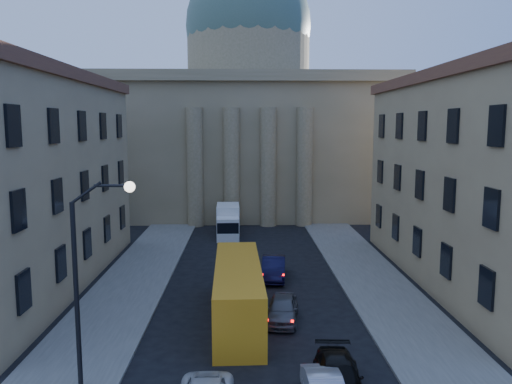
{
  "coord_description": "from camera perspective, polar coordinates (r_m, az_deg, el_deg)",
  "views": [
    {
      "loc": [
        -0.67,
        -11.73,
        10.99
      ],
      "look_at": [
        0.06,
        17.81,
        7.08
      ],
      "focal_mm": 35.0,
      "sensor_mm": 36.0,
      "label": 1
    }
  ],
  "objects": [
    {
      "name": "sidewalk_left",
      "position": [
        32.62,
        -15.58,
        -12.3
      ],
      "size": [
        5.0,
        60.0,
        0.15
      ],
      "primitive_type": "cube",
      "color": "#5E5B56",
      "rests_on": "ground"
    },
    {
      "name": "sidewalk_right",
      "position": [
        32.97,
        15.16,
        -12.07
      ],
      "size": [
        5.0,
        60.0,
        0.15
      ],
      "primitive_type": "cube",
      "color": "#5E5B56",
      "rests_on": "ground"
    },
    {
      "name": "church",
      "position": [
        67.21,
        -0.85,
        8.29
      ],
      "size": [
        68.02,
        28.76,
        36.6
      ],
      "color": "olive",
      "rests_on": "ground"
    },
    {
      "name": "building_left",
      "position": [
        37.64,
        -27.12,
        1.27
      ],
      "size": [
        11.6,
        26.6,
        14.7
      ],
      "color": "tan",
      "rests_on": "ground"
    },
    {
      "name": "building_right",
      "position": [
        38.24,
        26.12,
        1.42
      ],
      "size": [
        11.6,
        26.6,
        14.7
      ],
      "color": "tan",
      "rests_on": "ground"
    },
    {
      "name": "street_lamp",
      "position": [
        21.48,
        -18.61,
        -8.26
      ],
      "size": [
        2.62,
        0.44,
        8.83
      ],
      "color": "black",
      "rests_on": "ground"
    },
    {
      "name": "car_right_mid",
      "position": [
        22.28,
        9.43,
        -20.16
      ],
      "size": [
        2.13,
        4.73,
        1.34
      ],
      "primitive_type": "imported",
      "rotation": [
        0.0,
        0.0,
        -0.05
      ],
      "color": "black",
      "rests_on": "ground"
    },
    {
      "name": "car_right_far",
      "position": [
        29.06,
        3.05,
        -13.19
      ],
      "size": [
        2.23,
        4.36,
        1.42
      ],
      "primitive_type": "imported",
      "rotation": [
        0.0,
        0.0,
        -0.14
      ],
      "color": "#535358",
      "rests_on": "ground"
    },
    {
      "name": "car_right_distant",
      "position": [
        36.59,
        2.03,
        -8.67
      ],
      "size": [
        2.04,
        4.85,
        1.56
      ],
      "primitive_type": "imported",
      "rotation": [
        0.0,
        0.0,
        -0.08
      ],
      "color": "black",
      "rests_on": "ground"
    },
    {
      "name": "city_bus",
      "position": [
        28.96,
        -2.07,
        -11.16
      ],
      "size": [
        2.9,
        11.34,
        3.18
      ],
      "rotation": [
        0.0,
        0.0,
        0.03
      ],
      "color": "orange",
      "rests_on": "ground"
    },
    {
      "name": "box_truck",
      "position": [
        50.08,
        -3.22,
        -3.44
      ],
      "size": [
        2.35,
        5.67,
        3.08
      ],
      "rotation": [
        0.0,
        0.0,
        0.03
      ],
      "color": "white",
      "rests_on": "ground"
    }
  ]
}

